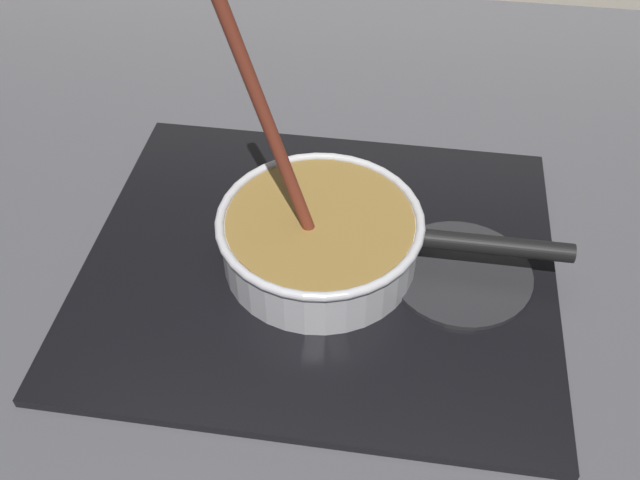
# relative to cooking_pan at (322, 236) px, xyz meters

# --- Properties ---
(ground) EXTENTS (2.40, 1.60, 0.04)m
(ground) POSITION_rel_cooking_pan_xyz_m (-0.08, -0.05, -0.07)
(ground) COLOR #4C4C51
(hob_plate) EXTENTS (0.56, 0.48, 0.01)m
(hob_plate) POSITION_rel_cooking_pan_xyz_m (-0.00, -0.00, -0.04)
(hob_plate) COLOR black
(hob_plate) RESTS_ON ground
(burner_ring) EXTENTS (0.17, 0.17, 0.01)m
(burner_ring) POSITION_rel_cooking_pan_xyz_m (-0.00, -0.00, -0.03)
(burner_ring) COLOR #592D0C
(burner_ring) RESTS_ON hob_plate
(spare_burner) EXTENTS (0.17, 0.17, 0.01)m
(spare_burner) POSITION_rel_cooking_pan_xyz_m (0.17, -0.00, -0.04)
(spare_burner) COLOR #262628
(spare_burner) RESTS_ON hob_plate
(cooking_pan) EXTENTS (0.41, 0.24, 0.33)m
(cooking_pan) POSITION_rel_cooking_pan_xyz_m (0.00, 0.00, 0.00)
(cooking_pan) COLOR silver
(cooking_pan) RESTS_ON hob_plate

